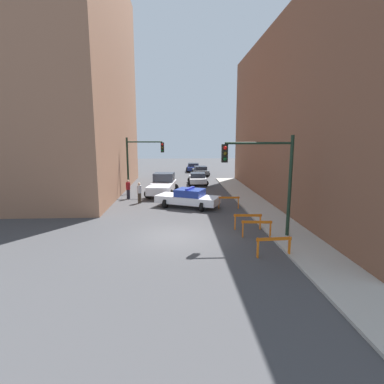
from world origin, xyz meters
TOP-DOWN VIEW (x-y plane):
  - ground_plane at (0.00, 0.00)m, footprint 120.00×120.00m
  - sidewalk_right at (6.20, 0.00)m, footprint 2.40×44.00m
  - building_corner_left at (-12.00, 14.00)m, footprint 14.00×20.00m
  - building_right at (13.40, 8.00)m, footprint 12.00×28.00m
  - traffic_light_near at (4.73, -0.46)m, footprint 3.64×0.35m
  - traffic_light_far at (-3.30, 12.33)m, footprint 3.44×0.35m
  - police_car at (0.94, 6.71)m, footprint 5.04×3.64m
  - white_truck at (-1.21, 12.01)m, footprint 3.02×5.59m
  - parked_car_near at (2.42, 17.96)m, footprint 2.35×4.34m
  - parked_car_mid at (3.31, 25.72)m, footprint 2.47×4.41m
  - parked_car_far at (2.62, 30.82)m, footprint 2.40×4.38m
  - pedestrian_crossing at (-2.91, 8.36)m, footprint 0.43×0.43m
  - pedestrian_corner at (-4.07, 10.09)m, footprint 0.45×0.45m
  - barrier_front at (4.34, -3.03)m, footprint 1.60×0.26m
  - barrier_mid at (4.28, -0.37)m, footprint 1.60×0.28m
  - barrier_back at (4.13, 1.01)m, footprint 1.60×0.23m
  - barrier_corner at (3.91, 6.15)m, footprint 1.60×0.24m

SIDE VIEW (x-z plane):
  - ground_plane at x=0.00m, z-range 0.00..0.00m
  - sidewalk_right at x=6.20m, z-range 0.00..0.12m
  - barrier_front at x=4.34m, z-range 0.17..1.07m
  - barrier_mid at x=4.28m, z-range 0.17..1.07m
  - barrier_back at x=4.13m, z-range 0.17..1.07m
  - barrier_corner at x=3.91m, z-range 0.17..1.07m
  - parked_car_near at x=2.42m, z-range 0.02..1.33m
  - parked_car_mid at x=3.31m, z-range 0.02..1.33m
  - parked_car_far at x=2.62m, z-range 0.02..1.33m
  - police_car at x=0.94m, z-range -0.04..1.48m
  - pedestrian_crossing at x=-2.91m, z-range 0.03..1.69m
  - pedestrian_corner at x=-4.07m, z-range 0.03..1.69m
  - white_truck at x=-1.21m, z-range -0.04..1.86m
  - traffic_light_far at x=-3.30m, z-range 0.80..6.00m
  - traffic_light_near at x=4.73m, z-range 0.93..6.13m
  - building_right at x=13.40m, z-range 0.00..13.68m
  - building_corner_left at x=-12.00m, z-range 0.00..20.51m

